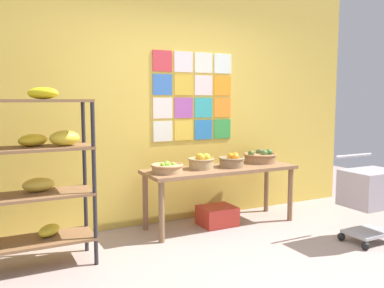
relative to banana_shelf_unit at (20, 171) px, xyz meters
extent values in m
plane|color=gray|center=(1.72, -1.12, -0.85)|extent=(9.61, 9.61, 0.00)
cube|color=gold|center=(1.72, 0.72, 0.63)|extent=(5.20, 0.06, 2.96)
cube|color=#CE3742|center=(1.59, 0.68, 1.03)|extent=(0.24, 0.01, 0.24)
cube|color=silver|center=(1.86, 0.68, 1.03)|extent=(0.24, 0.01, 0.24)
cube|color=silver|center=(2.13, 0.68, 1.03)|extent=(0.24, 0.01, 0.24)
cube|color=silver|center=(2.39, 0.68, 1.03)|extent=(0.24, 0.01, 0.24)
cube|color=#386CBE|center=(1.59, 0.68, 0.77)|extent=(0.24, 0.01, 0.24)
cube|color=gold|center=(1.86, 0.68, 0.77)|extent=(0.24, 0.01, 0.24)
cube|color=#F4D5D2|center=(2.13, 0.68, 0.77)|extent=(0.24, 0.01, 0.24)
cube|color=orange|center=(2.39, 0.68, 0.77)|extent=(0.24, 0.01, 0.24)
cube|color=white|center=(1.59, 0.68, 0.50)|extent=(0.24, 0.01, 0.24)
cube|color=#A74FA8|center=(1.86, 0.68, 0.50)|extent=(0.24, 0.01, 0.24)
cube|color=teal|center=(2.13, 0.68, 0.50)|extent=(0.24, 0.01, 0.24)
cube|color=orange|center=(2.39, 0.68, 0.50)|extent=(0.24, 0.01, 0.24)
cube|color=silver|center=(1.59, 0.68, 0.23)|extent=(0.24, 0.01, 0.24)
cube|color=yellow|center=(1.86, 0.68, 0.23)|extent=(0.24, 0.01, 0.24)
cube|color=#2979C3|center=(2.13, 0.68, 0.23)|extent=(0.24, 0.01, 0.24)
cube|color=green|center=(2.39, 0.68, 0.23)|extent=(0.24, 0.01, 0.24)
cylinder|color=#262428|center=(0.57, -0.20, -0.12)|extent=(0.04, 0.04, 1.45)
cylinder|color=#262428|center=(0.57, 0.17, -0.12)|extent=(0.04, 0.04, 1.45)
cube|color=brown|center=(0.06, -0.02, -0.62)|extent=(1.05, 0.41, 0.03)
ellipsoid|color=gold|center=(0.22, 0.03, -0.55)|extent=(0.26, 0.26, 0.10)
cube|color=brown|center=(0.06, -0.02, -0.22)|extent=(1.05, 0.41, 0.02)
ellipsoid|color=yellow|center=(0.15, 0.07, -0.14)|extent=(0.29, 0.20, 0.12)
cube|color=brown|center=(0.06, -0.02, 0.19)|extent=(1.05, 0.41, 0.02)
ellipsoid|color=yellow|center=(0.12, 0.06, 0.25)|extent=(0.34, 0.32, 0.10)
ellipsoid|color=yellow|center=(0.36, -0.04, 0.26)|extent=(0.26, 0.17, 0.13)
cube|color=brown|center=(0.06, -0.02, 0.59)|extent=(1.05, 0.41, 0.02)
ellipsoid|color=yellow|center=(0.21, 0.05, 0.65)|extent=(0.31, 0.28, 0.10)
cube|color=brown|center=(2.13, 0.28, -0.20)|extent=(1.78, 0.58, 0.04)
cylinder|color=#816142|center=(1.30, 0.05, -0.53)|extent=(0.06, 0.06, 0.63)
cylinder|color=brown|center=(2.96, 0.05, -0.53)|extent=(0.06, 0.06, 0.63)
cylinder|color=brown|center=(1.30, 0.51, -0.53)|extent=(0.06, 0.06, 0.63)
cylinder|color=olive|center=(2.96, 0.51, -0.53)|extent=(0.06, 0.06, 0.63)
cylinder|color=#936A46|center=(2.76, 0.39, -0.13)|extent=(0.38, 0.38, 0.10)
torus|color=#97643F|center=(2.76, 0.39, -0.08)|extent=(0.40, 0.40, 0.03)
sphere|color=#446D23|center=(2.83, 0.50, -0.07)|extent=(0.07, 0.07, 0.07)
sphere|color=#505A38|center=(2.83, 0.48, -0.06)|extent=(0.09, 0.09, 0.09)
sphere|color=#47642A|center=(2.64, 0.41, -0.06)|extent=(0.08, 0.08, 0.08)
sphere|color=#3E642A|center=(2.87, 0.36, -0.06)|extent=(0.09, 0.09, 0.09)
sphere|color=#506F38|center=(2.81, 0.36, -0.06)|extent=(0.09, 0.09, 0.09)
cylinder|color=olive|center=(2.26, 0.26, -0.13)|extent=(0.28, 0.28, 0.10)
torus|color=olive|center=(2.26, 0.26, -0.07)|extent=(0.30, 0.30, 0.02)
sphere|color=orange|center=(2.29, 0.22, -0.06)|extent=(0.09, 0.09, 0.09)
sphere|color=orange|center=(2.33, 0.29, -0.05)|extent=(0.08, 0.08, 0.08)
sphere|color=orange|center=(2.26, 0.26, -0.05)|extent=(0.08, 0.08, 0.08)
cylinder|color=tan|center=(1.45, 0.25, -0.14)|extent=(0.32, 0.32, 0.08)
torus|color=tan|center=(1.45, 0.25, -0.10)|extent=(0.35, 0.35, 0.02)
sphere|color=#7AC92D|center=(1.46, 0.25, -0.09)|extent=(0.05, 0.05, 0.05)
sphere|color=#6FD22F|center=(1.46, 0.28, -0.08)|extent=(0.06, 0.06, 0.06)
sphere|color=#7EC42D|center=(1.40, 0.25, -0.09)|extent=(0.05, 0.05, 0.05)
sphere|color=#78BD30|center=(1.53, 0.26, -0.09)|extent=(0.05, 0.05, 0.05)
sphere|color=#75D331|center=(1.44, 0.25, -0.09)|extent=(0.05, 0.05, 0.05)
cylinder|color=tan|center=(1.89, 0.30, -0.12)|extent=(0.27, 0.27, 0.11)
torus|color=#A88553|center=(1.89, 0.30, -0.06)|extent=(0.29, 0.29, 0.02)
sphere|color=gold|center=(1.88, 0.27, -0.05)|extent=(0.08, 0.08, 0.08)
sphere|color=gold|center=(1.89, 0.32, -0.05)|extent=(0.10, 0.10, 0.10)
sphere|color=gold|center=(1.94, 0.27, -0.05)|extent=(0.10, 0.10, 0.10)
cube|color=red|center=(2.10, 0.29, -0.74)|extent=(0.40, 0.34, 0.22)
sphere|color=black|center=(2.97, -1.04, -0.81)|extent=(0.08, 0.08, 0.08)
sphere|color=black|center=(2.97, -0.74, -0.81)|extent=(0.08, 0.08, 0.08)
sphere|color=black|center=(3.41, -0.74, -0.81)|extent=(0.08, 0.08, 0.08)
cube|color=#A5A8AD|center=(3.19, -0.89, -0.75)|extent=(0.46, 0.32, 0.03)
cube|color=#A19BA2|center=(3.19, -0.89, -0.29)|extent=(0.54, 0.40, 0.36)
cylinder|color=#A19BA2|center=(3.19, -0.66, 0.01)|extent=(0.51, 0.03, 0.03)
camera|label=1|loc=(-0.25, -3.65, 0.60)|focal=38.09mm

